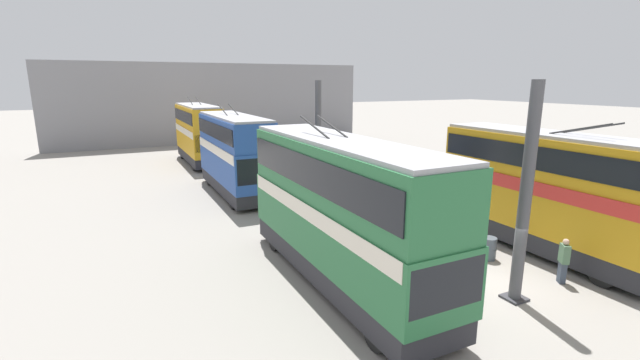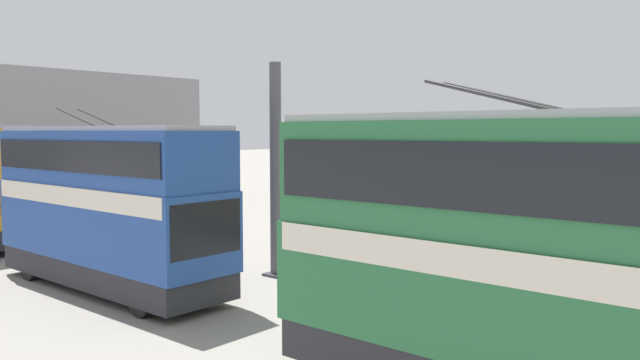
% 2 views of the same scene
% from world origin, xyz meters
% --- Properties ---
extents(support_column_far, '(0.69, 0.69, 7.10)m').
position_xyz_m(support_column_far, '(13.86, 0.00, 3.43)').
color(support_column_far, '#4C4C51').
rests_on(support_column_far, ground_plane).
extents(bus_right_near, '(10.77, 2.54, 5.78)m').
position_xyz_m(bus_right_near, '(2.72, 4.58, 2.93)').
color(bus_right_near, black).
rests_on(bus_right_near, ground_plane).
extents(bus_right_mid, '(9.29, 2.54, 5.61)m').
position_xyz_m(bus_right_mid, '(16.49, 4.58, 2.84)').
color(bus_right_mid, black).
rests_on(bus_right_mid, ground_plane).
extents(person_aisle_midway, '(0.48, 0.39, 1.79)m').
position_xyz_m(person_aisle_midway, '(5.59, 1.07, 0.95)').
color(person_aisle_midway, '#2D2D33').
rests_on(person_aisle_midway, ground_plane).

